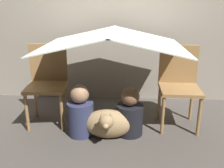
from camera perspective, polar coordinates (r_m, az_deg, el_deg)
name	(u,v)px	position (r m, az deg, el deg)	size (l,w,h in m)	color
ground_plane	(111,135)	(2.75, -0.30, -11.55)	(8.80, 8.80, 0.00)	#47423D
wall_back	(116,11)	(3.50, 0.88, 16.44)	(7.00, 0.05, 2.50)	gray
chair_left	(47,80)	(2.97, -14.54, 0.88)	(0.47, 0.47, 0.91)	olive
chair_right	(179,82)	(2.89, 15.03, 0.35)	(0.44, 0.44, 0.91)	olive
sheet_canopy	(112,39)	(2.65, 0.00, 10.18)	(1.49, 1.15, 0.18)	silver
person_front	(80,114)	(2.68, -7.23, -6.72)	(0.28, 0.28, 0.56)	#2D3351
person_second	(130,115)	(2.68, 4.09, -7.00)	(0.28, 0.28, 0.53)	black
dog	(108,124)	(2.61, -1.00, -9.02)	(0.50, 0.41, 0.37)	#9E7F56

